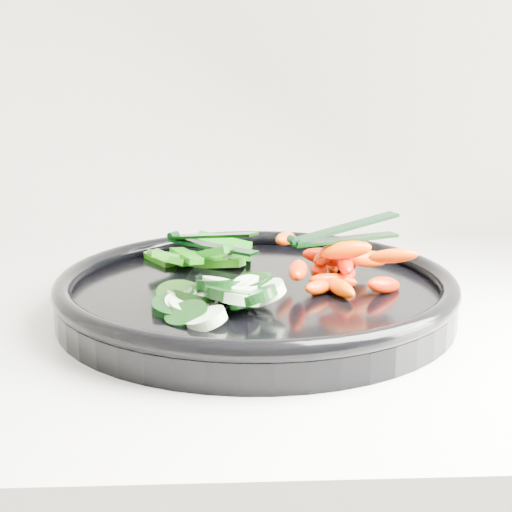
{
  "coord_description": "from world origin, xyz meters",
  "views": [
    {
      "loc": [
        -0.45,
        1.04,
        1.15
      ],
      "look_at": [
        -0.42,
        1.68,
        0.99
      ],
      "focal_mm": 50.0,
      "sensor_mm": 36.0,
      "label": 1
    }
  ],
  "objects": [
    {
      "name": "cucumber_pile",
      "position": [
        -0.46,
        1.62,
        0.96
      ],
      "size": [
        0.12,
        0.11,
        0.04
      ],
      "color": "black",
      "rests_on": "veggie_tray"
    },
    {
      "name": "pepper_pile",
      "position": [
        -0.47,
        1.77,
        0.96
      ],
      "size": [
        0.12,
        0.1,
        0.04
      ],
      "color": "#106109",
      "rests_on": "veggie_tray"
    },
    {
      "name": "tong_carrot",
      "position": [
        -0.34,
        1.69,
        1.0
      ],
      "size": [
        0.11,
        0.06,
        0.02
      ],
      "color": "black",
      "rests_on": "carrot_pile"
    },
    {
      "name": "carrot_pile",
      "position": [
        -0.34,
        1.69,
        0.97
      ],
      "size": [
        0.13,
        0.13,
        0.06
      ],
      "color": "red",
      "rests_on": "veggie_tray"
    },
    {
      "name": "veggie_tray",
      "position": [
        -0.42,
        1.68,
        0.95
      ],
      "size": [
        0.38,
        0.38,
        0.04
      ],
      "color": "black",
      "rests_on": "counter"
    },
    {
      "name": "tong_pepper",
      "position": [
        -0.46,
        1.77,
        0.98
      ],
      "size": [
        0.1,
        0.08,
        0.02
      ],
      "color": "black",
      "rests_on": "pepper_pile"
    }
  ]
}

